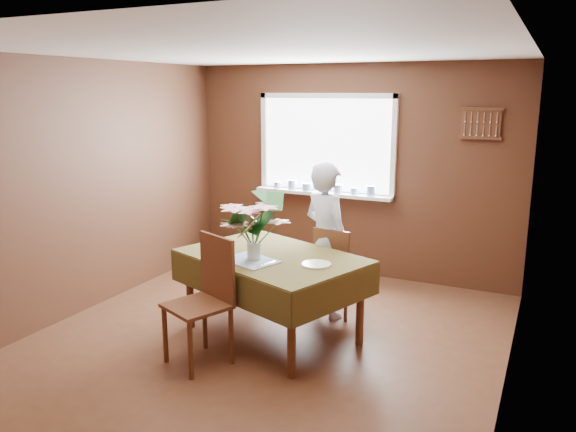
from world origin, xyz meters
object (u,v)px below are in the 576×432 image
at_px(chair_near, 206,295).
at_px(flower_bouquet, 253,221).
at_px(dining_table, 272,265).
at_px(seated_woman, 326,240).
at_px(chair_far, 335,268).

bearing_deg(chair_near, flower_bouquet, 90.08).
distance_m(dining_table, flower_bouquet, 0.48).
bearing_deg(flower_bouquet, seated_woman, 69.80).
distance_m(dining_table, seated_woman, 0.73).
xyz_separation_m(chair_far, seated_woman, (-0.10, -0.01, 0.27)).
bearing_deg(seated_woman, chair_near, 96.10).
bearing_deg(seated_woman, flower_bouquet, 96.89).
distance_m(dining_table, chair_near, 0.71).
bearing_deg(seated_woman, dining_table, 97.28).
distance_m(chair_near, seated_woman, 1.44).
height_order(seated_woman, flower_bouquet, seated_woman).
bearing_deg(chair_far, seated_woman, 10.24).
bearing_deg(chair_far, flower_bouquet, 71.34).
xyz_separation_m(chair_far, flower_bouquet, (-0.42, -0.88, 0.61)).
height_order(dining_table, flower_bouquet, flower_bouquet).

